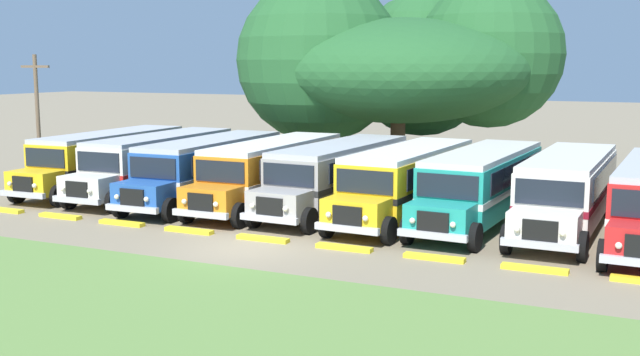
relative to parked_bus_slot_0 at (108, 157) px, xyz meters
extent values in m
plane|color=#84755B|center=(12.60, -8.00, -1.58)|extent=(220.00, 220.00, 0.00)
cube|color=olive|center=(12.60, -15.97, -1.58)|extent=(80.00, 11.67, 0.01)
cube|color=yellow|center=(-0.01, 0.31, -0.03)|extent=(2.80, 9.28, 2.10)
cube|color=black|center=(-0.01, 0.31, -0.20)|extent=(2.83, 9.30, 0.24)
cube|color=black|center=(1.25, 0.65, 0.47)|extent=(0.30, 8.00, 0.80)
cube|color=black|center=(-1.29, 0.57, 0.47)|extent=(0.30, 8.00, 0.80)
cube|color=#B2B2B7|center=(-0.01, 0.31, 1.13)|extent=(2.72, 9.17, 0.22)
cube|color=yellow|center=(0.16, -4.99, -0.56)|extent=(2.25, 1.47, 1.05)
cube|color=black|center=(0.19, -5.73, -0.53)|extent=(1.10, 0.14, 0.70)
cube|color=#B7B7BC|center=(0.19, -5.77, -0.96)|extent=(2.41, 0.28, 0.24)
cube|color=black|center=(0.14, -4.32, 0.47)|extent=(2.20, 0.13, 0.84)
cube|color=black|center=(-0.16, 4.92, -0.14)|extent=(0.90, 0.09, 1.30)
sphere|color=#EAE5C6|center=(0.89, -5.76, -0.53)|extent=(0.20, 0.20, 0.20)
sphere|color=#EAE5C6|center=(-0.51, -5.80, -0.53)|extent=(0.20, 0.20, 0.20)
cylinder|color=black|center=(1.36, -4.85, -1.08)|extent=(0.31, 1.01, 1.00)
cylinder|color=black|center=(-1.04, -4.93, -1.08)|extent=(0.31, 1.01, 1.00)
cylinder|color=black|center=(1.09, 3.35, -1.08)|extent=(0.31, 1.01, 1.00)
cylinder|color=black|center=(-1.31, 3.27, -1.08)|extent=(0.31, 1.01, 1.00)
cube|color=silver|center=(3.17, 0.20, -0.03)|extent=(2.72, 9.26, 2.10)
cube|color=red|center=(3.17, 0.20, -0.20)|extent=(2.75, 9.28, 0.24)
cube|color=black|center=(4.43, 0.53, 0.47)|extent=(0.23, 8.00, 0.80)
cube|color=black|center=(1.89, 0.47, 0.47)|extent=(0.23, 8.00, 0.80)
cube|color=#B2B2B7|center=(3.17, 0.20, 1.13)|extent=(2.64, 9.16, 0.22)
cube|color=silver|center=(3.30, -5.10, -0.56)|extent=(2.23, 1.45, 1.05)
cube|color=black|center=(3.32, -5.84, -0.53)|extent=(1.10, 0.13, 0.70)
cube|color=#B7B7BC|center=(3.32, -5.88, -0.96)|extent=(2.40, 0.26, 0.24)
cube|color=black|center=(3.28, -4.43, 0.47)|extent=(2.20, 0.11, 0.84)
cube|color=red|center=(3.06, 4.82, -0.14)|extent=(0.90, 0.08, 1.30)
sphere|color=#EAE5C6|center=(4.02, -5.87, -0.53)|extent=(0.20, 0.20, 0.20)
sphere|color=#EAE5C6|center=(2.62, -5.90, -0.53)|extent=(0.20, 0.20, 0.20)
cylinder|color=black|center=(4.50, -4.97, -1.08)|extent=(0.30, 1.01, 1.00)
cylinder|color=black|center=(2.10, -5.02, -1.08)|extent=(0.30, 1.01, 1.00)
cylinder|color=black|center=(4.30, 3.23, -1.08)|extent=(0.30, 1.01, 1.00)
cylinder|color=black|center=(1.90, 3.17, -1.08)|extent=(0.30, 1.01, 1.00)
cube|color=#23519E|center=(6.42, -0.33, -0.03)|extent=(2.79, 9.28, 2.10)
cube|color=silver|center=(6.42, -0.33, -0.20)|extent=(2.82, 9.30, 0.24)
cube|color=black|center=(7.67, 0.01, 0.47)|extent=(0.30, 8.00, 0.80)
cube|color=black|center=(5.14, -0.07, 0.47)|extent=(0.30, 8.00, 0.80)
cube|color=#B2B2B7|center=(6.42, -0.33, 1.13)|extent=(2.71, 9.17, 0.22)
cube|color=#23519E|center=(6.59, -5.62, -0.56)|extent=(2.24, 1.47, 1.05)
cube|color=black|center=(6.61, -6.36, -0.53)|extent=(1.10, 0.14, 0.70)
cube|color=#B7B7BC|center=(6.61, -6.40, -0.96)|extent=(2.41, 0.28, 0.24)
cube|color=black|center=(6.56, -4.96, 0.47)|extent=(2.20, 0.13, 0.84)
cube|color=silver|center=(6.27, 4.29, -0.14)|extent=(0.90, 0.09, 1.30)
sphere|color=#EAE5C6|center=(7.31, -6.39, -0.53)|extent=(0.20, 0.20, 0.20)
sphere|color=#EAE5C6|center=(5.91, -6.44, -0.53)|extent=(0.20, 0.20, 0.20)
cylinder|color=black|center=(7.78, -5.49, -1.08)|extent=(0.31, 1.01, 1.00)
cylinder|color=black|center=(5.38, -5.56, -1.08)|extent=(0.31, 1.01, 1.00)
cylinder|color=black|center=(7.52, 2.71, -1.08)|extent=(0.31, 1.01, 1.00)
cylinder|color=black|center=(5.12, 2.63, -1.08)|extent=(0.31, 1.01, 1.00)
cube|color=orange|center=(9.55, -0.07, -0.03)|extent=(2.59, 9.22, 2.10)
cube|color=white|center=(9.55, -0.07, -0.20)|extent=(2.62, 9.25, 0.24)
cube|color=black|center=(10.82, 0.25, 0.47)|extent=(0.12, 8.00, 0.80)
cube|color=black|center=(8.28, 0.22, 0.47)|extent=(0.12, 8.00, 0.80)
cube|color=silver|center=(9.55, -0.07, 1.13)|extent=(2.51, 9.12, 0.22)
cube|color=orange|center=(9.61, -5.37, -0.56)|extent=(2.21, 1.42, 1.05)
cube|color=black|center=(9.61, -6.11, -0.53)|extent=(1.10, 0.11, 0.70)
cube|color=#B7B7BC|center=(9.61, -6.15, -0.96)|extent=(2.40, 0.22, 0.24)
cube|color=black|center=(9.60, -4.70, 0.47)|extent=(2.20, 0.08, 0.84)
cube|color=white|center=(9.51, 4.55, -0.14)|extent=(0.90, 0.07, 1.30)
sphere|color=#EAE5C6|center=(10.31, -6.15, -0.53)|extent=(0.20, 0.20, 0.20)
sphere|color=#EAE5C6|center=(8.91, -6.16, -0.53)|extent=(0.20, 0.20, 0.20)
cylinder|color=black|center=(10.81, -5.25, -1.08)|extent=(0.29, 1.00, 1.00)
cylinder|color=black|center=(8.41, -5.28, -1.08)|extent=(0.29, 1.00, 1.00)
cylinder|color=black|center=(10.72, 2.95, -1.08)|extent=(0.29, 1.00, 1.00)
cylinder|color=black|center=(8.32, 2.92, -1.08)|extent=(0.29, 1.00, 1.00)
cube|color=#9E9993|center=(12.65, 0.25, -0.03)|extent=(2.89, 9.30, 2.10)
cube|color=#282828|center=(12.65, 0.25, -0.20)|extent=(2.92, 9.32, 0.24)
cube|color=black|center=(13.93, 0.50, 0.47)|extent=(0.38, 7.99, 0.80)
cube|color=black|center=(11.39, 0.60, 0.47)|extent=(0.38, 7.99, 0.80)
cube|color=#B2B2B7|center=(12.65, 0.25, 1.13)|extent=(2.80, 9.19, 0.22)
cube|color=#9E9993|center=(12.43, -5.05, -0.56)|extent=(2.26, 1.49, 1.05)
cube|color=black|center=(12.39, -5.78, -0.53)|extent=(1.10, 0.15, 0.70)
cube|color=#B7B7BC|center=(12.39, -5.82, -0.96)|extent=(2.41, 0.30, 0.24)
cube|color=black|center=(12.45, -4.38, 0.47)|extent=(2.20, 0.15, 0.84)
cube|color=#282828|center=(12.84, 4.87, -0.14)|extent=(0.90, 0.10, 1.30)
sphere|color=#EAE5C6|center=(13.09, -5.86, -0.53)|extent=(0.20, 0.20, 0.20)
sphere|color=#EAE5C6|center=(11.69, -5.81, -0.53)|extent=(0.20, 0.20, 0.20)
cylinder|color=black|center=(13.63, -5.00, -1.08)|extent=(0.32, 1.01, 1.00)
cylinder|color=black|center=(11.23, -4.89, -1.08)|extent=(0.32, 1.01, 1.00)
cylinder|color=black|center=(13.97, 3.20, -1.08)|extent=(0.32, 1.01, 1.00)
cylinder|color=black|center=(11.58, 3.30, -1.08)|extent=(0.32, 1.01, 1.00)
cube|color=yellow|center=(15.90, -0.09, -0.03)|extent=(2.90, 9.30, 2.10)
cube|color=black|center=(15.90, -0.09, -0.20)|extent=(2.94, 9.32, 0.24)
cube|color=black|center=(17.18, 0.15, 0.47)|extent=(0.39, 7.99, 0.80)
cube|color=black|center=(14.64, 0.26, 0.47)|extent=(0.39, 7.99, 0.80)
cube|color=silver|center=(15.90, -0.09, 1.13)|extent=(2.82, 9.20, 0.22)
cube|color=yellow|center=(15.67, -5.39, -0.56)|extent=(2.26, 1.50, 1.05)
cube|color=black|center=(15.63, -6.13, -0.53)|extent=(1.10, 0.15, 0.70)
cube|color=#B7B7BC|center=(15.63, -6.17, -0.96)|extent=(2.41, 0.31, 0.24)
cube|color=black|center=(15.70, -4.72, 0.47)|extent=(2.20, 0.16, 0.84)
cube|color=black|center=(16.10, 4.52, -0.14)|extent=(0.90, 0.10, 1.30)
sphere|color=#EAE5C6|center=(16.33, -6.21, -0.53)|extent=(0.20, 0.20, 0.20)
sphere|color=#EAE5C6|center=(14.93, -6.15, -0.53)|extent=(0.20, 0.20, 0.20)
cylinder|color=black|center=(16.87, -5.34, -1.08)|extent=(0.32, 1.01, 1.00)
cylinder|color=black|center=(14.47, -5.24, -1.08)|extent=(0.32, 1.01, 1.00)
cylinder|color=black|center=(17.23, 2.85, -1.08)|extent=(0.32, 1.01, 1.00)
cylinder|color=black|center=(14.83, 2.96, -1.08)|extent=(0.32, 1.01, 1.00)
cube|color=teal|center=(18.88, 0.17, -0.03)|extent=(2.93, 9.31, 2.10)
cube|color=white|center=(18.88, 0.17, -0.20)|extent=(2.97, 9.33, 0.24)
cube|color=black|center=(20.16, 0.41, 0.47)|extent=(0.42, 7.99, 0.80)
cube|color=black|center=(17.62, 0.53, 0.47)|extent=(0.42, 7.99, 0.80)
cube|color=beige|center=(18.88, 0.17, 1.13)|extent=(2.85, 9.20, 0.22)
cube|color=teal|center=(18.62, -5.13, -0.56)|extent=(2.26, 1.50, 1.05)
cube|color=black|center=(18.59, -5.86, -0.53)|extent=(1.10, 0.15, 0.70)
cube|color=#B7B7BC|center=(18.59, -5.90, -0.96)|extent=(2.41, 0.31, 0.24)
cube|color=black|center=(18.66, -4.46, 0.47)|extent=(2.20, 0.16, 0.84)
cube|color=white|center=(19.10, 4.78, -0.14)|extent=(0.90, 0.10, 1.30)
sphere|color=#EAE5C6|center=(19.29, -5.95, -0.53)|extent=(0.20, 0.20, 0.20)
sphere|color=#EAE5C6|center=(17.89, -5.88, -0.53)|extent=(0.20, 0.20, 0.20)
cylinder|color=black|center=(19.83, -5.08, -1.08)|extent=(0.33, 1.01, 1.00)
cylinder|color=black|center=(17.43, -4.97, -1.08)|extent=(0.33, 1.01, 1.00)
cylinder|color=black|center=(20.22, 3.11, -1.08)|extent=(0.33, 1.01, 1.00)
cylinder|color=black|center=(17.82, 3.22, -1.08)|extent=(0.33, 1.01, 1.00)
cube|color=silver|center=(22.11, 0.30, -0.03)|extent=(2.64, 9.24, 2.10)
cube|color=maroon|center=(22.11, 0.30, -0.20)|extent=(2.67, 9.26, 0.24)
cube|color=black|center=(23.39, 0.58, 0.47)|extent=(0.17, 8.00, 0.80)
cube|color=black|center=(20.85, 0.62, 0.47)|extent=(0.17, 8.00, 0.80)
cube|color=beige|center=(22.11, 0.30, 1.13)|extent=(2.56, 9.14, 0.22)
cube|color=silver|center=(22.03, -5.00, -0.56)|extent=(2.22, 1.43, 1.05)
cube|color=black|center=(22.02, -5.74, -0.53)|extent=(1.10, 0.12, 0.70)
cube|color=#B7B7BC|center=(22.02, -5.78, -0.96)|extent=(2.40, 0.24, 0.24)
cube|color=black|center=(22.04, -4.33, 0.47)|extent=(2.20, 0.09, 0.84)
cube|color=maroon|center=(22.18, 4.92, -0.14)|extent=(0.90, 0.07, 1.30)
sphere|color=#EAE5C6|center=(22.72, -5.80, -0.53)|extent=(0.20, 0.20, 0.20)
sphere|color=#EAE5C6|center=(21.32, -5.78, -0.53)|extent=(0.20, 0.20, 0.20)
cylinder|color=black|center=(23.23, -4.92, -1.08)|extent=(0.30, 1.00, 1.00)
cylinder|color=black|center=(20.83, -4.88, -1.08)|extent=(0.30, 1.00, 1.00)
cylinder|color=black|center=(23.36, 3.28, -1.08)|extent=(0.30, 1.00, 1.00)
cylinder|color=black|center=(20.96, 3.32, -1.08)|extent=(0.30, 1.00, 1.00)
cube|color=black|center=(23.99, -0.32, 0.47)|extent=(0.26, 8.00, 0.80)
sphere|color=#EAE5C6|center=(24.38, -6.72, -0.53)|extent=(0.20, 0.20, 0.20)
cylinder|color=black|center=(23.91, -5.82, -1.08)|extent=(0.31, 1.01, 1.00)
cylinder|color=black|center=(24.14, 2.38, -1.08)|extent=(0.31, 1.01, 1.00)
cube|color=yellow|center=(0.01, -6.67, -1.51)|extent=(2.00, 0.36, 0.15)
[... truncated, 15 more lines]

